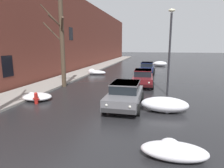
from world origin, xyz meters
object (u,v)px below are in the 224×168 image
Objects in this scene: bare_tree_second_along_sidewalk at (62,41)px; street_lamp_post at (170,48)px; sedan_grey_approaching_near_lane at (125,94)px; sedan_darkblue_parked_kerbside_mid at (147,68)px; fire_hydrant at (36,98)px; sedan_maroon_parked_kerbside_close at (143,78)px.

street_lamp_post is (8.53, -1.01, -0.53)m from bare_tree_second_along_sidewalk.
sedan_grey_approaching_near_lane is 0.70× the size of street_lamp_post.
bare_tree_second_along_sidewalk is at bearing 144.07° from sedan_grey_approaching_near_lane.
bare_tree_second_along_sidewalk is at bearing -124.44° from sedan_darkblue_parked_kerbside_mid.
fire_hydrant is at bearing -152.92° from street_lamp_post.
fire_hydrant is 9.25m from street_lamp_post.
sedan_maroon_parked_kerbside_close is (6.57, 1.79, -3.06)m from bare_tree_second_along_sidewalk.
sedan_darkblue_parked_kerbside_mid is at bearing 88.08° from sedan_grey_approaching_near_lane.
sedan_darkblue_parked_kerbside_mid is 10.98m from street_lamp_post.
sedan_darkblue_parked_kerbside_mid is at bearing 100.91° from street_lamp_post.
fire_hydrant is 0.12× the size of street_lamp_post.
fire_hydrant is (-5.79, -14.49, -0.39)m from sedan_darkblue_parked_kerbside_mid.
bare_tree_second_along_sidewalk is at bearing -164.77° from sedan_maroon_parked_kerbside_close.
street_lamp_post is at bearing 27.08° from fire_hydrant.
sedan_grey_approaching_near_lane is 5.38m from fire_hydrant.
sedan_darkblue_parked_kerbside_mid is at bearing 68.20° from fire_hydrant.
fire_hydrant is (-5.33, -0.63, -0.40)m from sedan_grey_approaching_near_lane.
sedan_grey_approaching_near_lane is at bearing 6.73° from fire_hydrant.
street_lamp_post is at bearing -6.74° from bare_tree_second_along_sidewalk.
sedan_maroon_parked_kerbside_close is 0.68× the size of street_lamp_post.
sedan_grey_approaching_near_lane and sedan_maroon_parked_kerbside_close have the same top height.
street_lamp_post is (1.95, -2.80, 2.53)m from sedan_maroon_parked_kerbside_close.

